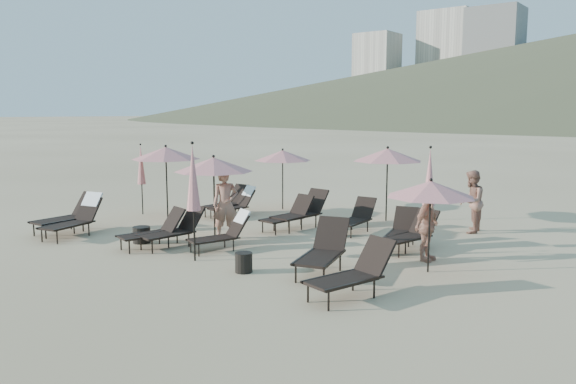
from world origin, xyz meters
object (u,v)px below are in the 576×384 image
Objects in this scene: lounger_0 at (68,215)px; umbrella_closed_0 at (193,178)px; lounger_9 at (289,214)px; lounger_13 at (76,217)px; lounger_5 at (353,272)px; side_table_1 at (244,262)px; umbrella_open_0 at (166,153)px; beachgoer_b at (471,202)px; side_table_0 at (142,235)px; lounger_12 at (411,233)px; umbrella_closed_2 at (141,165)px; lounger_2 at (174,229)px; lounger_6 at (236,203)px; lounger_1 at (154,230)px; beachgoer_c at (427,226)px; lounger_7 at (228,201)px; umbrella_open_3 at (283,156)px; lounger_3 at (224,232)px; beachgoer_a at (225,204)px; lounger_4 at (323,250)px; umbrella_open_4 at (388,155)px; lounger_8 at (302,211)px; lounger_11 at (402,230)px; lounger_10 at (356,217)px; umbrella_open_1 at (214,165)px; umbrella_open_2 at (431,189)px.

lounger_0 is 5.28m from umbrella_closed_0.
lounger_13 is (-4.13, -4.10, 0.09)m from lounger_9.
lounger_5 is 4.44× the size of side_table_1.
beachgoer_b is (8.58, 3.50, -1.18)m from umbrella_open_0.
side_table_0 is 8.98m from beachgoer_b.
umbrella_closed_2 is at bearing -162.36° from lounger_12.
lounger_2 is at bearing -51.12° from beachgoer_b.
lounger_6 is at bearing 175.28° from lounger_9.
lounger_1 is at bearing -103.02° from lounger_9.
side_table_0 is at bearing 117.40° from beachgoer_c.
umbrella_open_3 is (0.80, 1.92, 1.43)m from lounger_7.
lounger_3 is at bearing 144.99° from side_table_1.
lounger_3 is 1.30m from beachgoer_a.
umbrella_open_3 is at bearing 133.15° from lounger_3.
side_table_1 is at bearing -6.60° from side_table_0.
lounger_4 is at bearing -46.42° from umbrella_open_3.
side_table_0 is at bearing -136.94° from lounger_12.
side_table_0 is at bearing -69.41° from lounger_6.
beachgoer_a reaches higher than beachgoer_b.
umbrella_open_4 is (3.82, 0.28, 0.18)m from umbrella_open_3.
lounger_3 is at bearing -78.88° from lounger_9.
lounger_5 is (5.55, -0.70, 0.02)m from lounger_2.
lounger_8 is 3.33m from lounger_11.
lounger_1 reaches higher than lounger_10.
lounger_8 is 3.48m from umbrella_open_3.
beachgoer_c is (9.28, 3.12, 0.30)m from lounger_0.
umbrella_open_4 reaches higher than lounger_2.
lounger_8 is 4.85m from umbrella_open_0.
lounger_0 is 1.10× the size of lounger_7.
lounger_12 reaches higher than lounger_3.
lounger_8 reaches higher than lounger_5.
umbrella_closed_0 reaches higher than lounger_4.
umbrella_open_1 is (3.20, 2.05, 1.44)m from lounger_13.
umbrella_open_3 is 4.72× the size of side_table_0.
beachgoer_b is at bearing 57.46° from lounger_2.
umbrella_open_2 is 4.18m from side_table_1.
side_table_0 is at bearing 176.38° from beachgoer_a.
lounger_13 is 7.12m from umbrella_open_3.
lounger_2 is 1.07× the size of lounger_6.
lounger_5 reaches higher than lounger_3.
lounger_0 is at bearing -164.45° from lounger_5.
umbrella_open_2 is at bearing -54.13° from umbrella_open_4.
lounger_4 is at bearing -35.79° from lounger_9.
lounger_6 is 1.01× the size of lounger_10.
lounger_10 is (1.57, 0.38, -0.07)m from lounger_8.
lounger_7 is at bearing -84.13° from beachgoer_b.
lounger_3 is at bearing 97.95° from umbrella_closed_0.
beachgoer_a is (-0.95, 2.04, -0.95)m from umbrella_closed_0.
lounger_9 is 5.56m from umbrella_closed_2.
lounger_10 is 5.23m from umbrella_closed_0.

